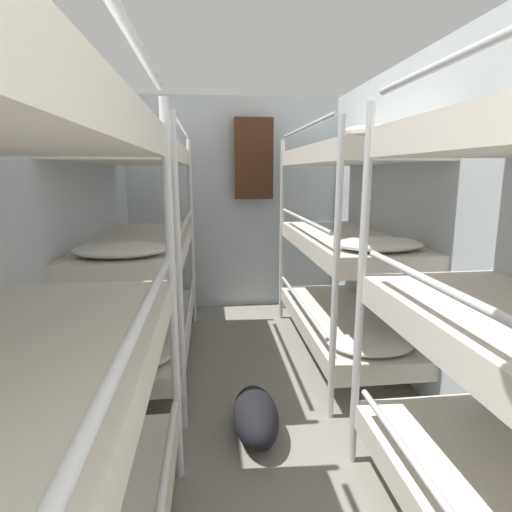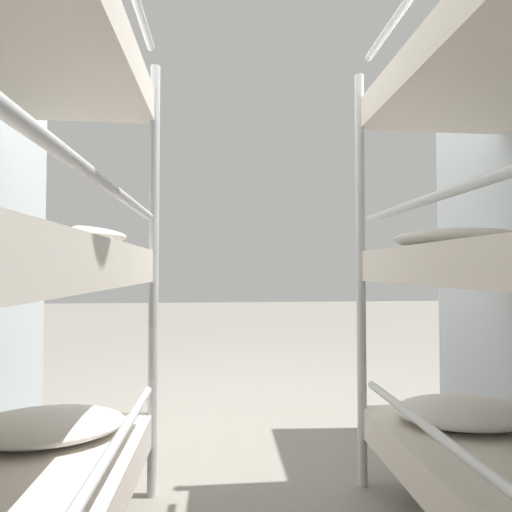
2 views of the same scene
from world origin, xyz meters
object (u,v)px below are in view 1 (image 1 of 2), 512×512
object	(u,v)px
bunk_stack_left_far	(140,247)
bunk_stack_right_far	(346,242)
duffel_bag	(255,416)
hanging_coat	(254,159)

from	to	relation	value
bunk_stack_left_far	bunk_stack_right_far	bearing A→B (deg)	0.00
duffel_bag	hanging_coat	distance (m)	2.95
bunk_stack_left_far	bunk_stack_right_far	distance (m)	1.70
bunk_stack_right_far	duffel_bag	xyz separation A→B (m)	(-0.89, -1.03, -0.90)
bunk_stack_left_far	hanging_coat	distance (m)	1.92
hanging_coat	bunk_stack_right_far	bearing A→B (deg)	-65.95
duffel_bag	bunk_stack_left_far	bearing A→B (deg)	128.33
bunk_stack_left_far	bunk_stack_right_far	size ratio (longest dim) A/B	1.00
bunk_stack_left_far	duffel_bag	world-z (taller)	bunk_stack_left_far
bunk_stack_right_far	duffel_bag	world-z (taller)	bunk_stack_right_far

